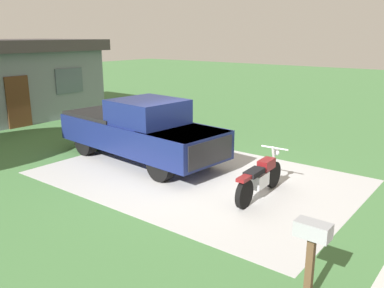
{
  "coord_description": "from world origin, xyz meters",
  "views": [
    {
      "loc": [
        -8.17,
        -6.23,
        3.7
      ],
      "look_at": [
        -0.03,
        0.12,
        0.9
      ],
      "focal_mm": 37.71,
      "sensor_mm": 36.0,
      "label": 1
    }
  ],
  "objects": [
    {
      "name": "pickup_truck",
      "position": [
        0.16,
        2.31,
        0.95
      ],
      "size": [
        2.47,
        5.77,
        1.9
      ],
      "color": "black",
      "rests_on": "ground"
    },
    {
      "name": "motorcycle",
      "position": [
        -0.18,
        -2.03,
        0.47
      ],
      "size": [
        2.21,
        0.7,
        1.09
      ],
      "color": "black",
      "rests_on": "ground"
    },
    {
      "name": "mailbox",
      "position": [
        -3.25,
        -4.48,
        0.98
      ],
      "size": [
        0.26,
        0.48,
        1.26
      ],
      "color": "#4C3823",
      "rests_on": "ground"
    },
    {
      "name": "driveway_pad",
      "position": [
        0.0,
        0.0,
        0.0
      ],
      "size": [
        5.59,
        8.19,
        0.01
      ],
      "primitive_type": "cube",
      "color": "#A5A5A5",
      "rests_on": "ground"
    },
    {
      "name": "ground_plane",
      "position": [
        0.0,
        0.0,
        0.0
      ],
      "size": [
        80.0,
        80.0,
        0.0
      ],
      "primitive_type": "plane",
      "color": "#3F6C3A"
    }
  ]
}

